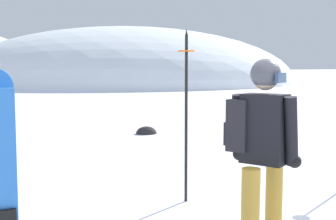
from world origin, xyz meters
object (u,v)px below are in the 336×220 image
snowboarder_main (260,154)px  rock_mid (146,134)px  rock_small (281,146)px  piste_marker_near (186,105)px

snowboarder_main → rock_mid: snowboarder_main is taller
snowboarder_main → rock_small: (3.32, 4.51, -0.92)m
snowboarder_main → rock_small: snowboarder_main is taller
rock_small → rock_mid: bearing=129.6°
rock_small → snowboarder_main: bearing=-126.4°
rock_mid → rock_small: (2.12, -2.56, 0.00)m
piste_marker_near → rock_small: bearing=40.3°
piste_marker_near → rock_small: (3.28, 2.78, -1.19)m
snowboarder_main → rock_mid: (1.21, 7.07, -0.92)m
snowboarder_main → piste_marker_near: (0.04, 1.73, 0.27)m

